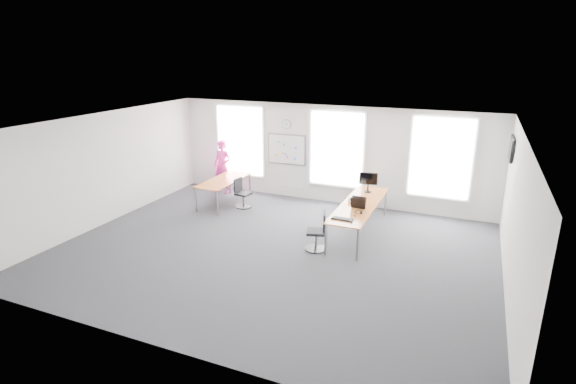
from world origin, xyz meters
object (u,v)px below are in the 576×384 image
at_px(desk_left, 224,182).
at_px(headphones, 358,212).
at_px(monitor, 368,181).
at_px(chair_right, 318,234).
at_px(chair_left, 242,195).
at_px(keyboard, 342,219).
at_px(person, 222,167).
at_px(desk_right, 359,206).

xyz_separation_m(desk_left, headphones, (4.57, -1.41, 0.14)).
bearing_deg(desk_left, headphones, -17.09).
bearing_deg(monitor, chair_right, -112.72).
bearing_deg(chair_right, chair_left, -139.62).
bearing_deg(chair_left, chair_right, -115.47).
bearing_deg(monitor, desk_left, 175.58).
relative_size(desk_left, keyboard, 4.20).
height_order(chair_right, monitor, monitor).
bearing_deg(person, keyboard, -25.00).
xyz_separation_m(person, headphones, (5.20, -2.38, -0.04)).
bearing_deg(desk_right, chair_left, 170.82).
bearing_deg(person, monitor, -1.44).
xyz_separation_m(desk_right, person, (-5.04, 1.66, 0.14)).
bearing_deg(keyboard, desk_right, 87.67).
bearing_deg(chair_right, desk_left, -135.82).
xyz_separation_m(desk_left, monitor, (4.37, 0.38, 0.43)).
bearing_deg(headphones, keyboard, -124.07).
distance_m(headphones, monitor, 1.82).
distance_m(chair_right, headphones, 1.11).
height_order(chair_right, keyboard, chair_right).
bearing_deg(headphones, desk_left, 155.02).
distance_m(keyboard, headphones, 0.58).
relative_size(desk_right, desk_left, 1.56).
bearing_deg(keyboard, monitor, 90.77).
bearing_deg(monitor, desk_right, -97.09).
relative_size(desk_right, monitor, 5.87).
bearing_deg(person, chair_right, -29.17).
distance_m(chair_right, person, 5.39).
height_order(desk_left, monitor, monitor).
xyz_separation_m(chair_right, chair_left, (-3.13, 1.99, -0.02)).
xyz_separation_m(chair_left, headphones, (3.91, -1.33, 0.45)).
bearing_deg(headphones, chair_right, -147.63).
height_order(desk_right, chair_left, chair_left).
relative_size(chair_left, monitor, 1.59).
height_order(person, monitor, person).
height_order(desk_right, keyboard, keyboard).
relative_size(headphones, monitor, 0.29).
distance_m(desk_left, chair_right, 4.33).
distance_m(desk_left, person, 1.18).
bearing_deg(chair_left, monitor, -76.07).
xyz_separation_m(keyboard, monitor, (0.05, 2.30, 0.32)).
bearing_deg(headphones, desk_right, 94.52).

